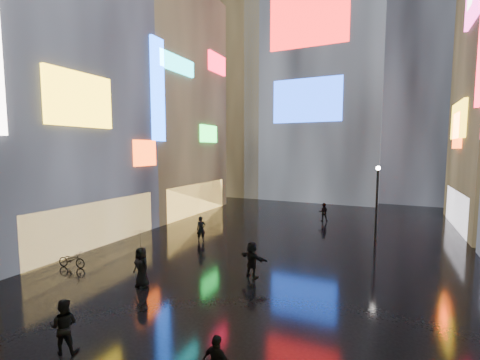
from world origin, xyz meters
The scene contains 14 objects.
ground centered at (0.00, 20.00, 0.00)m, with size 140.00×140.00×0.00m, color black.
building_left_mid centered at (-15.98, 14.01, 11.97)m, with size 10.28×12.70×24.00m.
building_left_far centered at (-15.98, 26.00, 10.98)m, with size 10.28×12.00×22.00m.
tower_main centered at (-3.00, 43.97, 21.01)m, with size 16.00×14.20×42.00m.
tower_flank_right centered at (9.00, 46.00, 17.00)m, with size 12.00×12.00×34.00m, color black.
tower_flank_left centered at (-14.00, 42.00, 13.00)m, with size 10.00×10.00×26.00m, color black.
lamp_far centered at (5.25, 23.32, 2.94)m, with size 0.30×0.30×5.20m.
pedestrian_1 centered at (-3.11, 5.64, 0.85)m, with size 0.83×0.65×1.71m, color black.
pedestrian_4 centered at (-4.32, 10.46, 0.92)m, with size 0.90×0.58×1.84m, color black.
pedestrian_5 centered at (-0.08, 13.58, 0.89)m, with size 1.66×0.53×1.79m, color black.
pedestrian_6 centered at (-5.66, 17.84, 0.87)m, with size 0.63×0.41×1.73m, color black.
pedestrian_7 centered at (0.83, 27.83, 0.81)m, with size 0.78×0.61×1.61m, color black.
umbrella_2 centered at (-4.32, 10.46, 2.25)m, with size 0.91×0.92×0.83m, color black.
bicycle centered at (-9.38, 10.72, 0.42)m, with size 0.56×1.61×0.85m, color black.
Camera 1 is at (5.87, -0.67, 6.34)m, focal length 24.00 mm.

